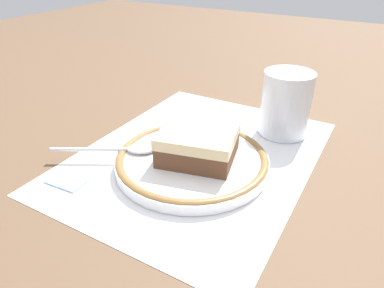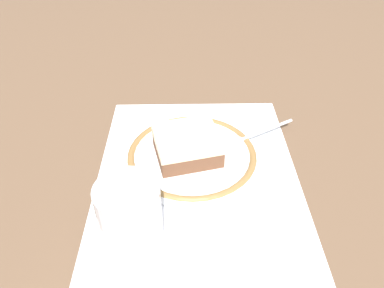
% 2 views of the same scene
% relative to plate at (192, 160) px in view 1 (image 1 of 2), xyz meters
% --- Properties ---
extents(ground_plane, '(2.40, 2.40, 0.00)m').
position_rel_plate_xyz_m(ground_plane, '(0.03, 0.01, -0.01)').
color(ground_plane, brown).
extents(placemat, '(0.40, 0.31, 0.00)m').
position_rel_plate_xyz_m(placemat, '(0.03, 0.01, -0.01)').
color(placemat, white).
rests_on(placemat, ground_plane).
extents(plate, '(0.21, 0.21, 0.02)m').
position_rel_plate_xyz_m(plate, '(0.00, 0.00, 0.00)').
color(plate, white).
rests_on(plate, placemat).
extents(cake_slice, '(0.11, 0.12, 0.04)m').
position_rel_plate_xyz_m(cake_slice, '(0.00, -0.01, 0.03)').
color(cake_slice, brown).
rests_on(cake_slice, plate).
extents(spoon, '(0.09, 0.14, 0.01)m').
position_rel_plate_xyz_m(spoon, '(-0.03, 0.08, 0.01)').
color(spoon, silver).
rests_on(spoon, plate).
extents(cup, '(0.08, 0.08, 0.10)m').
position_rel_plate_xyz_m(cup, '(0.16, -0.08, 0.03)').
color(cup, silver).
rests_on(cup, placemat).
extents(sugar_packet, '(0.03, 0.05, 0.01)m').
position_rel_plate_xyz_m(sugar_packet, '(-0.11, 0.12, -0.01)').
color(sugar_packet, '#8CB2E0').
rests_on(sugar_packet, placemat).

